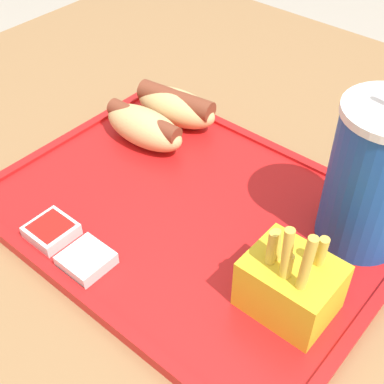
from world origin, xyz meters
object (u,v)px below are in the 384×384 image
Objects in this scene: soda_cup at (374,177)px; sauce_cup_ketchup at (51,230)px; sauce_cup_mayo at (86,259)px; hot_dog_near at (144,126)px; hot_dog_far at (176,106)px; fries_carton at (290,284)px.

soda_cup is 0.33m from sauce_cup_ketchup.
sauce_cup_mayo is at bearing -131.14° from soda_cup.
hot_dog_near is 0.21m from sauce_cup_mayo.
soda_cup is 1.58× the size of hot_dog_far.
soda_cup is 4.27× the size of sauce_cup_ketchup.
hot_dog_near is at bearing 117.89° from sauce_cup_mayo.
soda_cup reaches higher than sauce_cup_mayo.
sauce_cup_mayo is 0.06m from sauce_cup_ketchup.
sauce_cup_mayo is at bearing -62.11° from hot_dog_near.
hot_dog_near is at bearing -174.08° from soda_cup.
hot_dog_far is 0.26m from sauce_cup_mayo.
sauce_cup_ketchup is (-0.06, 0.00, 0.00)m from sauce_cup_mayo.
hot_dog_far is 1.05× the size of fries_carton.
hot_dog_near is (0.00, -0.06, -0.00)m from hot_dog_far.
hot_dog_near is at bearing 102.15° from sauce_cup_ketchup.
soda_cup is at bearing 5.92° from hot_dog_near.
sauce_cup_mayo is 1.00× the size of sauce_cup_ketchup.
hot_dog_near is 2.60× the size of sauce_cup_mayo.
hot_dog_far is at bearing 90.00° from hot_dog_near.
sauce_cup_mayo is (-0.19, -0.21, -0.07)m from soda_cup.
hot_dog_near is 0.19m from sauce_cup_ketchup.
hot_dog_far is 2.69× the size of sauce_cup_ketchup.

